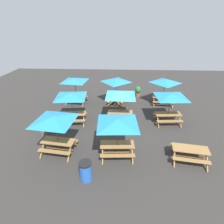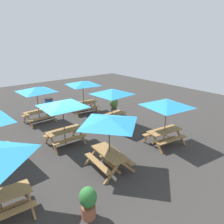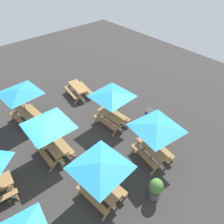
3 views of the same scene
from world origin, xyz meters
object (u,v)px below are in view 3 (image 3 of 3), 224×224
(picnic_table_0, at_px, (112,97))
(picnic_table_4, at_px, (78,89))
(picnic_table_2, at_px, (101,168))
(trash_bin_blue, at_px, (149,117))
(picnic_table_8, at_px, (20,94))
(potted_plant_1, at_px, (156,188))
(picnic_table_3, at_px, (157,129))
(picnic_table_1, at_px, (49,127))

(picnic_table_0, bearing_deg, picnic_table_4, -6.26)
(picnic_table_2, bearing_deg, trash_bin_blue, -75.54)
(picnic_table_8, distance_m, trash_bin_blue, 7.43)
(picnic_table_0, distance_m, potted_plant_1, 5.23)
(picnic_table_2, height_order, picnic_table_3, same)
(trash_bin_blue, bearing_deg, potted_plant_1, 134.47)
(picnic_table_0, xyz_separation_m, trash_bin_blue, (-1.40, -1.69, -1.49))
(picnic_table_0, xyz_separation_m, picnic_table_3, (-3.24, 0.14, 0.00))
(picnic_table_8, height_order, trash_bin_blue, picnic_table_8)
(picnic_table_1, relative_size, picnic_table_2, 1.00)
(picnic_table_0, height_order, picnic_table_1, same)
(picnic_table_1, xyz_separation_m, picnic_table_3, (-3.37, -3.63, 0.00))
(trash_bin_blue, xyz_separation_m, potted_plant_1, (-3.36, 3.42, 0.18))
(picnic_table_4, height_order, trash_bin_blue, trash_bin_blue)
(picnic_table_0, relative_size, picnic_table_3, 1.01)
(picnic_table_0, bearing_deg, picnic_table_2, 130.13)
(picnic_table_0, xyz_separation_m, picnic_table_4, (3.77, -0.18, -1.43))
(picnic_table_0, height_order, picnic_table_8, same)
(picnic_table_0, relative_size, potted_plant_1, 2.35)
(picnic_table_2, bearing_deg, picnic_table_1, 0.83)
(picnic_table_1, relative_size, picnic_table_3, 1.01)
(picnic_table_1, height_order, picnic_table_2, same)
(picnic_table_4, bearing_deg, picnic_table_1, 141.25)
(trash_bin_blue, bearing_deg, picnic_table_8, 47.32)
(picnic_table_0, distance_m, picnic_table_4, 4.04)
(picnic_table_0, distance_m, picnic_table_3, 3.25)
(picnic_table_8, bearing_deg, trash_bin_blue, -136.94)
(picnic_table_2, xyz_separation_m, trash_bin_blue, (1.84, -5.09, -1.49))
(potted_plant_1, bearing_deg, picnic_table_0, -19.94)
(picnic_table_8, bearing_deg, picnic_table_1, 173.90)
(picnic_table_2, xyz_separation_m, picnic_table_3, (-0.01, -3.26, 0.00))
(trash_bin_blue, bearing_deg, picnic_table_0, 50.45)
(picnic_table_0, bearing_deg, potted_plant_1, 156.60)
(trash_bin_blue, bearing_deg, picnic_table_4, 16.27)
(picnic_table_2, height_order, potted_plant_1, picnic_table_2)
(picnic_table_1, xyz_separation_m, picnic_table_8, (3.41, -0.11, 0.00))
(picnic_table_4, distance_m, potted_plant_1, 8.74)
(picnic_table_3, relative_size, trash_bin_blue, 2.86)
(picnic_table_1, xyz_separation_m, picnic_table_4, (3.65, -3.95, -1.43))
(picnic_table_8, distance_m, potted_plant_1, 8.62)
(picnic_table_2, relative_size, picnic_table_3, 1.00)
(picnic_table_3, xyz_separation_m, picnic_table_8, (6.78, 3.52, 0.00))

